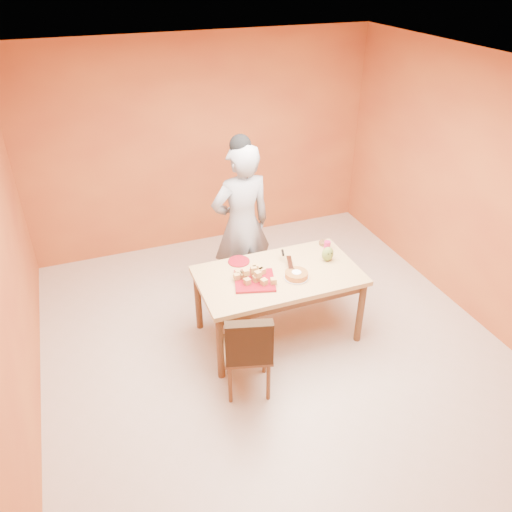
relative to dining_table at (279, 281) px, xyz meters
name	(u,v)px	position (x,y,z in m)	size (l,w,h in m)	color
floor	(276,351)	(-0.12, -0.26, -0.67)	(5.00, 5.00, 0.00)	beige
ceiling	(284,75)	(-0.12, -0.26, 2.03)	(5.00, 5.00, 0.00)	white
wall_back	(203,145)	(-0.12, 2.24, 0.68)	(4.50, 4.50, 0.00)	#CC6D2F
wall_left	(0,288)	(-2.37, -0.26, 0.68)	(5.00, 5.00, 0.00)	#CC6D2F
wall_right	(484,197)	(2.13, -0.26, 0.68)	(5.00, 5.00, 0.00)	#CC6D2F
dining_table	(279,281)	(0.00, 0.00, 0.00)	(1.60, 0.90, 0.76)	tan
dining_chair	(248,349)	(-0.55, -0.62, -0.19)	(0.53, 0.59, 0.92)	brown
pastry_pile	(255,275)	(-0.27, -0.04, 0.17)	(0.34, 0.34, 0.11)	tan
person	(242,226)	(-0.12, 0.77, 0.27)	(0.68, 0.45, 1.86)	gray
pastry_platter	(255,281)	(-0.27, -0.04, 0.11)	(0.38, 0.38, 0.02)	maroon
red_dinner_plate	(239,261)	(-0.30, 0.34, 0.10)	(0.22, 0.22, 0.01)	maroon
white_cake_plate	(296,277)	(0.13, -0.13, 0.10)	(0.24, 0.24, 0.01)	silver
sponge_cake	(296,275)	(0.13, -0.13, 0.13)	(0.22, 0.22, 0.05)	#C17A31
cake_server	(290,262)	(0.14, 0.05, 0.16)	(0.05, 0.24, 0.01)	silver
egg_ornament	(328,254)	(0.56, 0.05, 0.17)	(0.13, 0.10, 0.16)	olive
magenta_glass	(327,246)	(0.66, 0.24, 0.14)	(0.07, 0.07, 0.10)	#C01C56
checker_tin	(324,243)	(0.68, 0.35, 0.11)	(0.11, 0.11, 0.03)	black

